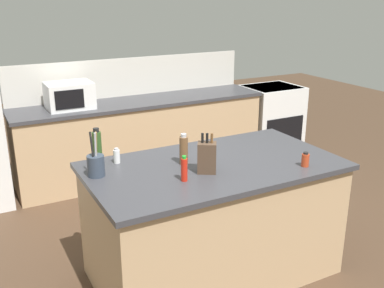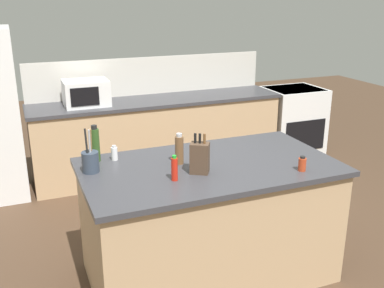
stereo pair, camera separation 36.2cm
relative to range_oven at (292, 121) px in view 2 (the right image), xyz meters
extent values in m
plane|color=#473323|center=(-2.24, -2.20, -0.47)|extent=(14.00, 14.00, 0.00)
cube|color=tan|center=(-1.94, 0.00, -0.02)|extent=(2.99, 0.62, 0.90)
cube|color=#38383D|center=(-1.94, 0.00, 0.45)|extent=(3.03, 0.66, 0.04)
cube|color=beige|center=(-1.94, 0.32, 0.70)|extent=(2.99, 0.03, 0.46)
cube|color=tan|center=(-2.24, -2.20, -0.02)|extent=(1.83, 1.00, 0.90)
cube|color=#38383D|center=(-2.24, -2.20, 0.45)|extent=(1.89, 1.06, 0.04)
cube|color=white|center=(0.00, 0.00, -0.01)|extent=(0.76, 0.64, 0.92)
cube|color=black|center=(0.00, -0.32, -0.12)|extent=(0.61, 0.01, 0.41)
cube|color=black|center=(0.00, 0.00, 0.44)|extent=(0.68, 0.58, 0.02)
cube|color=white|center=(-2.77, 0.00, 0.62)|extent=(0.49, 0.38, 0.29)
cube|color=black|center=(-2.82, -0.19, 0.62)|extent=(0.31, 0.01, 0.20)
cube|color=#4C3828|center=(-2.37, -2.32, 0.58)|extent=(0.16, 0.15, 0.22)
cylinder|color=black|center=(-2.39, -2.30, 0.73)|extent=(0.02, 0.02, 0.07)
cylinder|color=black|center=(-2.37, -2.32, 0.73)|extent=(0.02, 0.02, 0.07)
cylinder|color=brown|center=(-2.34, -2.34, 0.73)|extent=(0.02, 0.02, 0.07)
cylinder|color=#333D4C|center=(-3.08, -2.02, 0.55)|extent=(0.12, 0.12, 0.15)
cylinder|color=olive|center=(-3.06, -2.01, 0.70)|extent=(0.01, 0.05, 0.18)
cylinder|color=black|center=(-3.10, -2.01, 0.70)|extent=(0.01, 0.05, 0.18)
cylinder|color=#B2B2B7|center=(-3.08, -2.03, 0.70)|extent=(0.01, 0.03, 0.18)
cylinder|color=silver|center=(-2.87, -1.84, 0.52)|extent=(0.05, 0.05, 0.10)
cylinder|color=#B2B2B7|center=(-2.87, -1.84, 0.58)|extent=(0.03, 0.03, 0.02)
cylinder|color=red|center=(-2.58, -2.38, 0.55)|extent=(0.04, 0.04, 0.16)
cylinder|color=green|center=(-2.58, -2.38, 0.64)|extent=(0.03, 0.03, 0.02)
cylinder|color=brown|center=(-2.44, -2.10, 0.58)|extent=(0.06, 0.06, 0.21)
cylinder|color=#B2B2B7|center=(-2.44, -2.10, 0.70)|extent=(0.04, 0.04, 0.03)
cylinder|color=#B73D1E|center=(-1.67, -2.56, 0.52)|extent=(0.06, 0.06, 0.09)
cylinder|color=black|center=(-1.67, -2.56, 0.57)|extent=(0.04, 0.04, 0.02)
cylinder|color=#2D4C1E|center=(-3.00, -1.81, 0.60)|extent=(0.07, 0.07, 0.25)
cylinder|color=black|center=(-3.00, -1.81, 0.74)|extent=(0.04, 0.04, 0.03)
camera|label=1|loc=(-3.85, -4.88, 1.69)|focal=42.00mm
camera|label=2|loc=(-3.52, -5.03, 1.69)|focal=42.00mm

